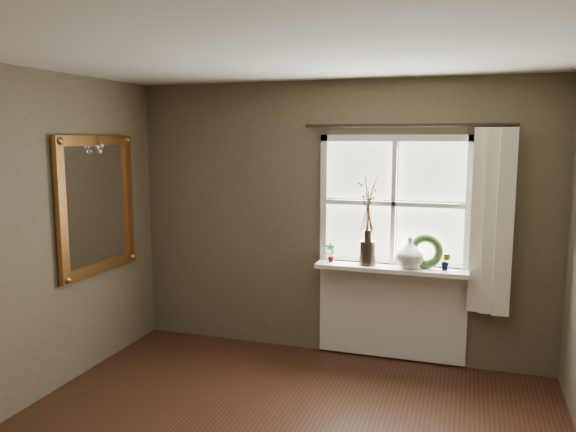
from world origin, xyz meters
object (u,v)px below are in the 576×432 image
(cream_vase, at_px, (410,253))
(wreath, at_px, (425,255))
(dark_jug, at_px, (368,253))
(gilt_mirror, at_px, (97,204))

(cream_vase, relative_size, wreath, 0.89)
(dark_jug, relative_size, cream_vase, 0.82)
(dark_jug, height_order, cream_vase, cream_vase)
(dark_jug, xyz_separation_m, wreath, (0.51, 0.04, 0.01))
(dark_jug, xyz_separation_m, gilt_mirror, (-2.30, -0.80, 0.45))
(cream_vase, distance_m, gilt_mirror, 2.83)
(cream_vase, relative_size, gilt_mirror, 0.22)
(wreath, xyz_separation_m, gilt_mirror, (-2.81, -0.84, 0.44))
(dark_jug, bearing_deg, wreath, 4.48)
(wreath, bearing_deg, cream_vase, -167.02)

